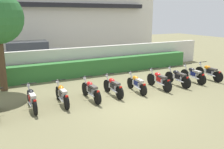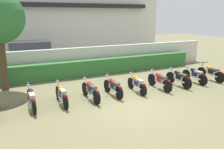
% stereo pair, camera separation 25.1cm
% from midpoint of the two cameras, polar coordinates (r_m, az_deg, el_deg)
% --- Properties ---
extents(ground, '(60.00, 60.00, 0.00)m').
position_cam_midpoint_polar(ground, '(10.05, 5.77, -7.74)').
color(ground, olive).
extents(building, '(20.80, 6.50, 8.38)m').
position_cam_midpoint_polar(building, '(24.28, -14.91, 14.59)').
color(building, silver).
rests_on(building, ground).
extents(compound_wall, '(19.76, 0.30, 1.67)m').
position_cam_midpoint_polar(compound_wall, '(15.63, -7.17, 3.23)').
color(compound_wall, silver).
rests_on(compound_wall, ground).
extents(hedge_row, '(15.81, 0.70, 0.97)m').
position_cam_midpoint_polar(hedge_row, '(15.05, -6.25, 1.49)').
color(hedge_row, '#337033').
rests_on(hedge_row, ground).
extents(parked_car, '(4.65, 2.42, 1.89)m').
position_cam_midpoint_polar(parked_car, '(18.06, -17.65, 4.44)').
color(parked_car, silver).
rests_on(parked_car, ground).
extents(motorcycle_in_row_2, '(0.60, 1.89, 0.96)m').
position_cam_midpoint_polar(motorcycle_in_row_2, '(10.24, -17.69, -5.25)').
color(motorcycle_in_row_2, black).
rests_on(motorcycle_in_row_2, ground).
extents(motorcycle_in_row_3, '(0.60, 1.91, 0.96)m').
position_cam_midpoint_polar(motorcycle_in_row_3, '(10.46, -11.06, -4.46)').
color(motorcycle_in_row_3, black).
rests_on(motorcycle_in_row_3, ground).
extents(motorcycle_in_row_4, '(0.60, 1.97, 0.97)m').
position_cam_midpoint_polar(motorcycle_in_row_4, '(10.80, -4.37, -3.61)').
color(motorcycle_in_row_4, black).
rests_on(motorcycle_in_row_4, ground).
extents(motorcycle_in_row_5, '(0.60, 1.84, 0.96)m').
position_cam_midpoint_polar(motorcycle_in_row_5, '(11.32, 0.87, -2.77)').
color(motorcycle_in_row_5, black).
rests_on(motorcycle_in_row_5, ground).
extents(motorcycle_in_row_6, '(0.60, 1.82, 0.94)m').
position_cam_midpoint_polar(motorcycle_in_row_6, '(11.91, 6.43, -2.08)').
color(motorcycle_in_row_6, black).
rests_on(motorcycle_in_row_6, ground).
extents(motorcycle_in_row_7, '(0.60, 1.98, 0.98)m').
position_cam_midpoint_polar(motorcycle_in_row_7, '(12.59, 11.61, -1.30)').
color(motorcycle_in_row_7, black).
rests_on(motorcycle_in_row_7, ground).
extents(motorcycle_in_row_8, '(0.60, 1.88, 0.97)m').
position_cam_midpoint_polar(motorcycle_in_row_8, '(13.32, 15.82, -0.72)').
color(motorcycle_in_row_8, black).
rests_on(motorcycle_in_row_8, ground).
extents(motorcycle_in_row_9, '(0.60, 1.90, 0.96)m').
position_cam_midpoint_polar(motorcycle_in_row_9, '(14.27, 19.20, -0.05)').
color(motorcycle_in_row_9, black).
rests_on(motorcycle_in_row_9, ground).
extents(motorcycle_in_row_10, '(0.60, 1.98, 0.98)m').
position_cam_midpoint_polar(motorcycle_in_row_10, '(15.12, 22.50, 0.45)').
color(motorcycle_in_row_10, black).
rests_on(motorcycle_in_row_10, ground).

